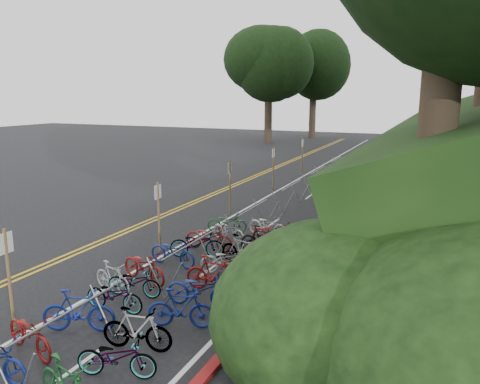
% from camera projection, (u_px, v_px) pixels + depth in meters
% --- Properties ---
extents(ground, '(120.00, 120.00, 0.00)m').
position_uv_depth(ground, '(38.00, 303.00, 12.58)').
color(ground, black).
rests_on(ground, ground).
extents(road_markings, '(7.47, 80.00, 0.01)m').
position_uv_depth(road_markings, '(222.00, 217.00, 21.37)').
color(road_markings, gold).
rests_on(road_markings, ground).
extents(red_curb, '(0.25, 28.00, 0.10)m').
position_uv_depth(red_curb, '(342.00, 218.00, 21.07)').
color(red_curb, maroon).
rests_on(red_curb, ground).
extents(bike_rack_front, '(1.18, 2.88, 1.25)m').
position_uv_depth(bike_rack_front, '(68.00, 329.00, 9.39)').
color(bike_rack_front, gray).
rests_on(bike_rack_front, ground).
extents(bike_racks_rest, '(1.14, 23.00, 1.17)m').
position_uv_depth(bike_racks_rest, '(292.00, 191.00, 22.87)').
color(bike_racks_rest, gray).
rests_on(bike_racks_rest, ground).
extents(signpost_near, '(0.08, 0.40, 2.48)m').
position_uv_depth(signpost_near, '(9.00, 272.00, 10.97)').
color(signpost_near, brown).
rests_on(signpost_near, ground).
extents(signposts_rest, '(0.08, 18.40, 2.50)m').
position_uv_depth(signposts_rest, '(254.00, 173.00, 24.59)').
color(signposts_rest, brown).
rests_on(signposts_rest, ground).
extents(bike_front, '(0.74, 1.52, 0.88)m').
position_uv_depth(bike_front, '(112.00, 277.00, 13.23)').
color(bike_front, '#9E9EA3').
rests_on(bike_front, ground).
extents(bike_valet, '(3.51, 13.02, 1.08)m').
position_uv_depth(bike_valet, '(185.00, 269.00, 13.75)').
color(bike_valet, navy).
rests_on(bike_valet, ground).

